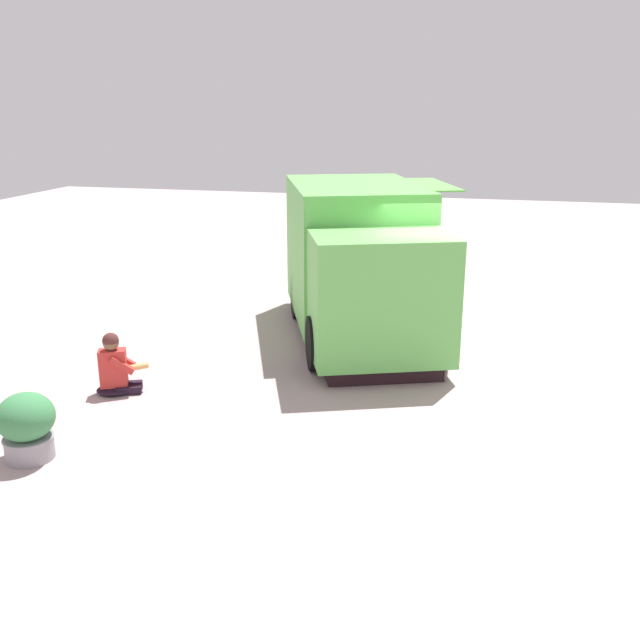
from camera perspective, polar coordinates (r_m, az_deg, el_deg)
The scene contains 4 objects.
ground_plane at distance 12.05m, azimuth 10.88°, elevation -2.68°, with size 40.00×40.00×0.00m, color #B59B9B.
food_truck at distance 12.47m, azimuth 3.25°, elevation 4.34°, with size 5.24×3.71×2.63m.
person_customer at distance 10.58m, azimuth -16.14°, elevation -3.73°, with size 0.61×0.77×0.91m.
planter_flowering_far at distance 9.01m, azimuth -22.55°, elevation -7.82°, with size 0.67×0.67×0.82m.
Camera 1 is at (-11.34, -0.42, 4.04)m, focal length 39.76 mm.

